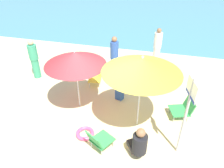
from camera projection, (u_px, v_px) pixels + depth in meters
ground_plane at (93, 119)px, 6.26m from camera, size 40.00×40.00×0.00m
sea_water at (146, 10)px, 16.95m from camera, size 40.00×16.00×0.01m
umbrella_red at (75, 59)px, 5.88m from camera, size 1.76×1.76×1.91m
umbrella_yellow at (142, 65)px, 5.05m from camera, size 1.98×1.98×2.14m
beach_chair_a at (183, 108)px, 6.19m from camera, size 0.74×0.71×0.59m
beach_chair_b at (99, 140)px, 5.13m from camera, size 0.70×0.75×0.66m
beach_chair_c at (95, 75)px, 7.71m from camera, size 0.56×0.68×0.67m
person_a at (139, 143)px, 4.90m from camera, size 0.52×0.57×0.94m
person_b at (34, 59)px, 7.85m from camera, size 0.32×0.32×1.52m
person_c at (114, 59)px, 7.66m from camera, size 0.29×0.29×1.70m
person_d at (157, 47)px, 8.76m from camera, size 0.32×0.32×1.57m
warning_sign at (188, 107)px, 4.52m from camera, size 0.17×0.53×2.11m
swim_ring at (85, 133)px, 5.70m from camera, size 0.50×0.50×0.11m
beach_bag at (119, 94)px, 6.98m from camera, size 0.29×0.26×0.35m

